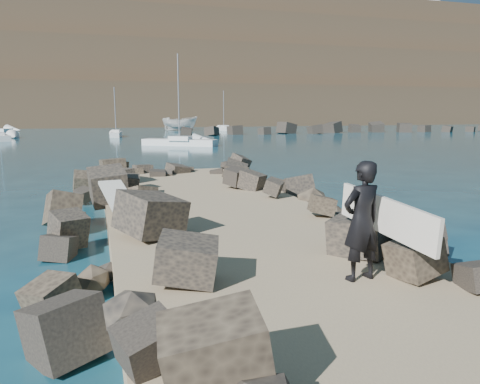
{
  "coord_description": "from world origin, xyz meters",
  "views": [
    {
      "loc": [
        -3.19,
        -11.35,
        3.37
      ],
      "look_at": [
        0.0,
        -1.0,
        1.5
      ],
      "focal_mm": 35.0,
      "sensor_mm": 36.0,
      "label": 1
    }
  ],
  "objects_px": {
    "surfboard_resting": "(119,202)",
    "surfer_with_board": "(365,220)",
    "radome": "(425,12)",
    "sailboat_c": "(180,142)",
    "boat_imported": "(180,123)"
  },
  "relations": [
    {
      "from": "surfboard_resting",
      "to": "surfer_with_board",
      "type": "distance_m",
      "value": 6.84
    },
    {
      "from": "surfboard_resting",
      "to": "radome",
      "type": "bearing_deg",
      "value": 41.51
    },
    {
      "from": "surfboard_resting",
      "to": "surfer_with_board",
      "type": "relative_size",
      "value": 1.01
    },
    {
      "from": "surfboard_resting",
      "to": "sailboat_c",
      "type": "xyz_separation_m",
      "value": [
        7.5,
        34.17,
        -0.69
      ]
    },
    {
      "from": "boat_imported",
      "to": "sailboat_c",
      "type": "height_order",
      "value": "sailboat_c"
    },
    {
      "from": "sailboat_c",
      "to": "boat_imported",
      "type": "bearing_deg",
      "value": 80.03
    },
    {
      "from": "boat_imported",
      "to": "surfer_with_board",
      "type": "relative_size",
      "value": 2.6
    },
    {
      "from": "boat_imported",
      "to": "radome",
      "type": "bearing_deg",
      "value": -33.15
    },
    {
      "from": "radome",
      "to": "sailboat_c",
      "type": "relative_size",
      "value": 2.02
    },
    {
      "from": "surfboard_resting",
      "to": "radome",
      "type": "distance_m",
      "value": 203.83
    },
    {
      "from": "radome",
      "to": "sailboat_c",
      "type": "xyz_separation_m",
      "value": [
        -120.35,
        -119.04,
        -42.29
      ]
    },
    {
      "from": "surfboard_resting",
      "to": "surfer_with_board",
      "type": "height_order",
      "value": "surfer_with_board"
    },
    {
      "from": "boat_imported",
      "to": "radome",
      "type": "distance_m",
      "value": 145.0
    },
    {
      "from": "surfer_with_board",
      "to": "radome",
      "type": "height_order",
      "value": "radome"
    },
    {
      "from": "sailboat_c",
      "to": "surfer_with_board",
      "type": "bearing_deg",
      "value": -95.49
    }
  ]
}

